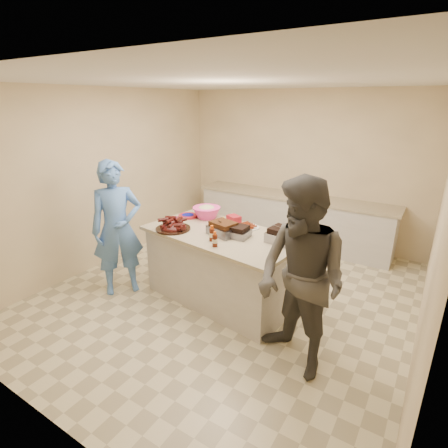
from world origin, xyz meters
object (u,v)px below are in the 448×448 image
Objects in this scene: island at (222,298)px; plastic_cup at (205,214)px; guest_blue at (124,289)px; roasting_pan at (281,242)px; guest_gray at (294,364)px; bbq_bottle_b at (215,246)px; rib_platter at (173,229)px; coleslaw_bowl at (207,218)px; mustard_bottle at (223,225)px; bbq_bottle_a at (212,241)px.

island is 1.23m from plastic_cup.
roasting_pan is at bearing -35.88° from guest_blue.
roasting_pan reaches higher than guest_blue.
island is 1.04× the size of guest_gray.
roasting_pan reaches higher than guest_gray.
bbq_bottle_b is 0.10× the size of guest_blue.
rib_platter reaches higher than island.
roasting_pan is at bearing 150.67° from guest_gray.
coleslaw_bowl reaches higher than island.
guest_blue is (-1.46, -0.14, -0.94)m from bbq_bottle_b.
mustard_bottle is at bearing 114.74° from bbq_bottle_b.
guest_blue is (-2.04, -0.67, -0.94)m from roasting_pan.
roasting_pan is 0.90m from mustard_bottle.
roasting_pan is 1.27m from coleslaw_bowl.
coleslaw_bowl is 0.22× the size of guest_blue.
coleslaw_bowl reaches higher than rib_platter.
mustard_bottle is (-0.89, 0.14, 0.00)m from roasting_pan.
plastic_cup is 0.05× the size of guest_gray.
bbq_bottle_a reaches higher than bbq_bottle_b.
coleslaw_bowl is (-1.25, 0.26, 0.00)m from roasting_pan.
island is at bearing -164.21° from roasting_pan.
coleslaw_bowl is 2.27m from guest_gray.
bbq_bottle_b is 1.20m from plastic_cup.
rib_platter and bbq_bottle_b have the same top height.
mustard_bottle is 1.17× the size of plastic_cup.
roasting_pan is 0.16× the size of guest_gray.
roasting_pan is 2.34m from guest_blue.
coleslaw_bowl reaches higher than plastic_cup.
rib_platter is at bearing 175.31° from bbq_bottle_a.
roasting_pan is 1.42m from plastic_cup.
coleslaw_bowl reaches higher than mustard_bottle.
plastic_cup is (-0.79, 0.91, 0.00)m from bbq_bottle_b.
mustard_bottle is (0.45, 0.49, 0.00)m from rib_platter.
coleslaw_bowl is (-0.49, 0.38, 0.94)m from island.
rib_platter is at bearing -150.62° from island.
guest_gray is at bearing -13.02° from bbq_bottle_b.
rib_platter is 2.35× the size of bbq_bottle_a.
bbq_bottle_a is 0.10× the size of guest_gray.
island is at bearing -30.94° from guest_blue.
bbq_bottle_a is at bearing 134.98° from bbq_bottle_b.
guest_blue is at bearing -155.13° from roasting_pan.
coleslaw_bowl is at bearing 174.99° from roasting_pan.
bbq_bottle_a is at bearing -170.52° from guest_gray.
guest_gray is at bearing -30.51° from coleslaw_bowl.
guest_blue is (-1.29, -0.55, 0.00)m from island.
island is 4.43× the size of rib_platter.
bbq_bottle_b reaches higher than plastic_cup.
rib_platter is at bearing -29.74° from guest_blue.
bbq_bottle_a reaches higher than guest_blue.
rib_platter is 0.67m from mustard_bottle.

